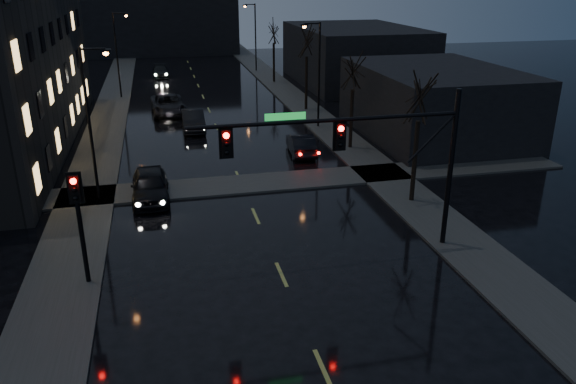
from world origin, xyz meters
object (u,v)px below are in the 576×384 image
oncoming_car_c (168,105)px  oncoming_car_d (160,71)px  lead_car (301,144)px  oncoming_car_b (193,120)px  oncoming_car_a (150,185)px

oncoming_car_c → oncoming_car_d: size_ratio=1.30×
oncoming_car_d → lead_car: (8.59, -32.93, 0.05)m
oncoming_car_d → lead_car: lead_car is taller
oncoming_car_b → oncoming_car_c: bearing=106.6°
oncoming_car_b → oncoming_car_c: oncoming_car_c is taller
oncoming_car_a → oncoming_car_c: (1.56, 19.87, 0.01)m
oncoming_car_a → oncoming_car_c: size_ratio=0.80×
oncoming_car_d → oncoming_car_b: bearing=-85.7°
oncoming_car_c → lead_car: 16.09m
oncoming_car_c → oncoming_car_d: (-0.30, 19.14, -0.16)m
oncoming_car_a → oncoming_car_b: bearing=76.2°
oncoming_car_b → oncoming_car_a: bearing=-102.6°
oncoming_car_d → oncoming_car_c: bearing=-89.3°
oncoming_car_a → lead_car: bearing=31.1°
oncoming_car_a → oncoming_car_b: size_ratio=1.01×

